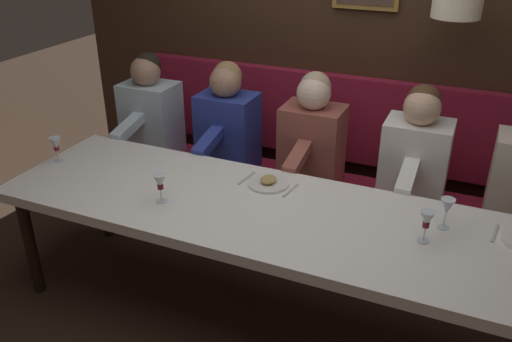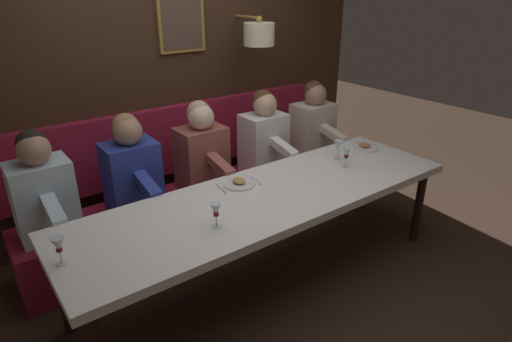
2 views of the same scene
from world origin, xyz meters
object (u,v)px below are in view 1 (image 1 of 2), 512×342
object	(u,v)px
diner_far	(227,121)
wine_glass_1	(427,220)
diner_near	(416,152)
wine_glass_2	(160,183)
wine_glass_0	(447,207)
dining_table	(266,217)
wine_glass_3	(56,145)
diner_middle	(312,135)
diner_farthest	(150,109)

from	to	relation	value
diner_far	wine_glass_1	xyz separation A→B (m)	(-0.87, -1.48, 0.04)
diner_near	wine_glass_2	world-z (taller)	diner_near
wine_glass_0	wine_glass_1	xyz separation A→B (m)	(-0.16, 0.07, -0.00)
dining_table	wine_glass_3	size ratio (longest dim) A/B	18.23
diner_middle	diner_far	world-z (taller)	same
wine_glass_0	wine_glass_2	bearing A→B (deg)	103.27
wine_glass_2	diner_middle	bearing A→B (deg)	-25.92
diner_middle	wine_glass_0	world-z (taller)	diner_middle
diner_near	diner_far	bearing A→B (deg)	90.00
diner_far	diner_farthest	distance (m)	0.65
dining_table	wine_glass_3	bearing A→B (deg)	89.66
diner_far	wine_glass_2	xyz separation A→B (m)	(-1.05, -0.12, 0.04)
diner_near	wine_glass_3	bearing A→B (deg)	113.09
dining_table	diner_farthest	size ratio (longest dim) A/B	3.78
wine_glass_2	wine_glass_0	bearing A→B (deg)	-76.73
wine_glass_3	dining_table	bearing A→B (deg)	-90.34
dining_table	diner_far	distance (m)	1.11
dining_table	wine_glass_1	size ratio (longest dim) A/B	18.23
diner_near	dining_table	bearing A→B (deg)	144.09
diner_farthest	wine_glass_3	distance (m)	0.88
diner_farthest	wine_glass_2	size ratio (longest dim) A/B	4.82
wine_glass_3	wine_glass_0	bearing A→B (deg)	-85.89
diner_middle	diner_farthest	bearing A→B (deg)	90.00
diner_near	wine_glass_1	world-z (taller)	diner_near
wine_glass_3	wine_glass_2	bearing A→B (deg)	-101.23
dining_table	wine_glass_2	xyz separation A→B (m)	(-0.16, 0.54, 0.17)
diner_farthest	wine_glass_2	distance (m)	1.30
wine_glass_1	diner_near	bearing A→B (deg)	11.33
wine_glass_0	wine_glass_2	world-z (taller)	same
diner_farthest	wine_glass_2	bearing A→B (deg)	-143.79
dining_table	diner_far	xyz separation A→B (m)	(0.88, 0.66, 0.13)
wine_glass_3	diner_middle	bearing A→B (deg)	-57.59
diner_farthest	wine_glass_1	world-z (taller)	diner_farthest
wine_glass_0	wine_glass_2	size ratio (longest dim) A/B	1.00
diner_far	wine_glass_2	world-z (taller)	diner_far
diner_near	wine_glass_3	size ratio (longest dim) A/B	4.82
wine_glass_1	wine_glass_2	world-z (taller)	same
wine_glass_0	wine_glass_1	world-z (taller)	same
diner_farthest	wine_glass_0	bearing A→B (deg)	-107.88
diner_middle	wine_glass_1	bearing A→B (deg)	-135.73
wine_glass_0	wine_glass_1	distance (m)	0.18
diner_middle	wine_glass_0	size ratio (longest dim) A/B	4.82
dining_table	diner_far	world-z (taller)	diner_far
wine_glass_0	wine_glass_3	xyz separation A→B (m)	(-0.17, 2.30, -0.00)
diner_middle	wine_glass_2	size ratio (longest dim) A/B	4.82
diner_farthest	dining_table	bearing A→B (deg)	-123.97
diner_far	wine_glass_3	bearing A→B (deg)	139.43
diner_near	wine_glass_1	xyz separation A→B (m)	(-0.87, -0.17, 0.04)
wine_glass_2	wine_glass_3	size ratio (longest dim) A/B	1.00
diner_middle	wine_glass_1	size ratio (longest dim) A/B	4.82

